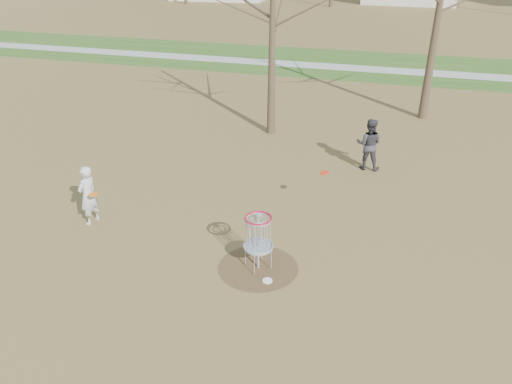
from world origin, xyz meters
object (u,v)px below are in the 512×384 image
player_standing (88,195)px  player_throwing (369,144)px  disc_grounded (267,281)px  disc_golf_basket (258,233)px

player_standing → player_throwing: player_throwing is taller
player_standing → player_throwing: size_ratio=0.95×
disc_grounded → disc_golf_basket: bearing=127.7°
player_standing → disc_golf_basket: size_ratio=1.17×
player_standing → disc_golf_basket: (4.69, -0.69, 0.12)m
player_standing → player_throwing: (6.49, 5.50, 0.04)m
disc_grounded → disc_golf_basket: (-0.33, 0.43, 0.89)m
disc_golf_basket → player_standing: bearing=171.7°
disc_grounded → disc_golf_basket: disc_golf_basket is taller
player_throwing → disc_grounded: player_throwing is taller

